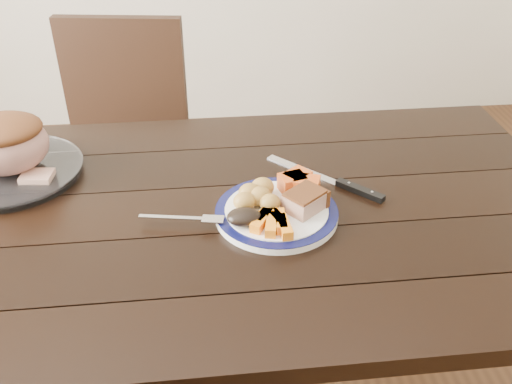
{
  "coord_description": "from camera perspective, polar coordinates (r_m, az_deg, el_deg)",
  "views": [
    {
      "loc": [
        -0.02,
        -1.02,
        1.46
      ],
      "look_at": [
        0.08,
        -0.02,
        0.8
      ],
      "focal_mm": 40.0,
      "sensor_mm": 36.0,
      "label": 1
    }
  ],
  "objects": [
    {
      "name": "dining_table",
      "position": [
        1.3,
        -3.6,
        -4.97
      ],
      "size": [
        1.61,
        0.91,
        0.75
      ],
      "rotation": [
        0.0,
        0.0,
        0.01
      ],
      "color": "black",
      "rests_on": "ground"
    },
    {
      "name": "chair_far",
      "position": [
        2.02,
        -13.09,
        4.61
      ],
      "size": [
        0.47,
        0.48,
        0.93
      ],
      "rotation": [
        0.0,
        0.0,
        3.01
      ],
      "color": "black",
      "rests_on": "ground"
    },
    {
      "name": "dinner_plate",
      "position": [
        1.22,
        2.06,
        -2.17
      ],
      "size": [
        0.26,
        0.26,
        0.02
      ],
      "primitive_type": "cylinder",
      "color": "white",
      "rests_on": "dining_table"
    },
    {
      "name": "plate_rim",
      "position": [
        1.21,
        2.07,
        -1.84
      ],
      "size": [
        0.26,
        0.26,
        0.02
      ],
      "primitive_type": "torus",
      "color": "#0B0E3A",
      "rests_on": "dinner_plate"
    },
    {
      "name": "serving_platter",
      "position": [
        1.48,
        -23.26,
        1.8
      ],
      "size": [
        0.33,
        0.33,
        0.02
      ],
      "primitive_type": "cylinder",
      "color": "white",
      "rests_on": "dining_table"
    },
    {
      "name": "pork_slice",
      "position": [
        1.2,
        4.87,
        -0.95
      ],
      "size": [
        0.1,
        0.1,
        0.04
      ],
      "primitive_type": "cube",
      "rotation": [
        0.0,
        0.0,
        0.69
      ],
      "color": "tan",
      "rests_on": "dinner_plate"
    },
    {
      "name": "roasted_potatoes",
      "position": [
        1.21,
        0.1,
        -0.34
      ],
      "size": [
        0.1,
        0.1,
        0.04
      ],
      "color": "gold",
      "rests_on": "dinner_plate"
    },
    {
      "name": "carrot_batons",
      "position": [
        1.16,
        1.68,
        -2.88
      ],
      "size": [
        0.08,
        0.11,
        0.02
      ],
      "color": "orange",
      "rests_on": "dinner_plate"
    },
    {
      "name": "pumpkin_wedges",
      "position": [
        1.26,
        4.29,
        0.92
      ],
      "size": [
        0.1,
        0.09,
        0.04
      ],
      "color": "#FA5B1B",
      "rests_on": "dinner_plate"
    },
    {
      "name": "dark_mushroom",
      "position": [
        1.16,
        -1.21,
        -2.49
      ],
      "size": [
        0.07,
        0.05,
        0.03
      ],
      "primitive_type": "ellipsoid",
      "color": "black",
      "rests_on": "dinner_plate"
    },
    {
      "name": "fork",
      "position": [
        1.19,
        -6.83,
        -2.69
      ],
      "size": [
        0.18,
        0.05,
        0.0
      ],
      "rotation": [
        0.0,
        0.0,
        -0.17
      ],
      "color": "silver",
      "rests_on": "dinner_plate"
    },
    {
      "name": "roast_joint",
      "position": [
        1.44,
        -23.9,
        4.31
      ],
      "size": [
        0.2,
        0.18,
        0.13
      ],
      "primitive_type": "ellipsoid",
      "color": "tan",
      "rests_on": "serving_platter"
    },
    {
      "name": "cut_slice",
      "position": [
        1.4,
        -21.03,
        1.41
      ],
      "size": [
        0.08,
        0.06,
        0.02
      ],
      "primitive_type": "cube",
      "rotation": [
        0.0,
        0.0,
        -0.11
      ],
      "color": "tan",
      "rests_on": "serving_platter"
    },
    {
      "name": "carving_knife",
      "position": [
        1.33,
        8.89,
        0.7
      ],
      "size": [
        0.24,
        0.24,
        0.01
      ],
      "rotation": [
        0.0,
        0.0,
        -0.78
      ],
      "color": "silver",
      "rests_on": "dining_table"
    }
  ]
}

